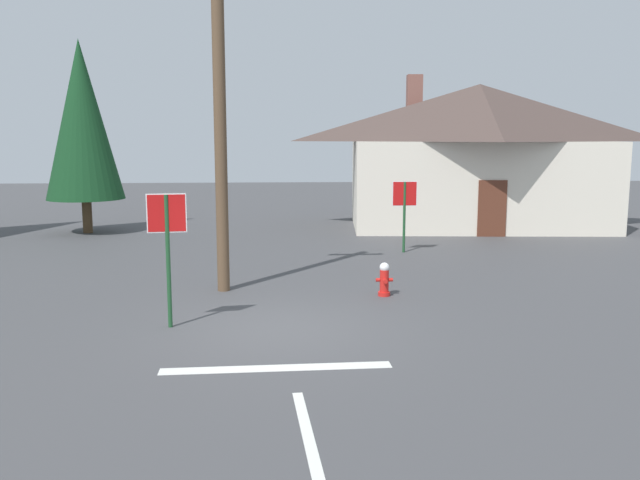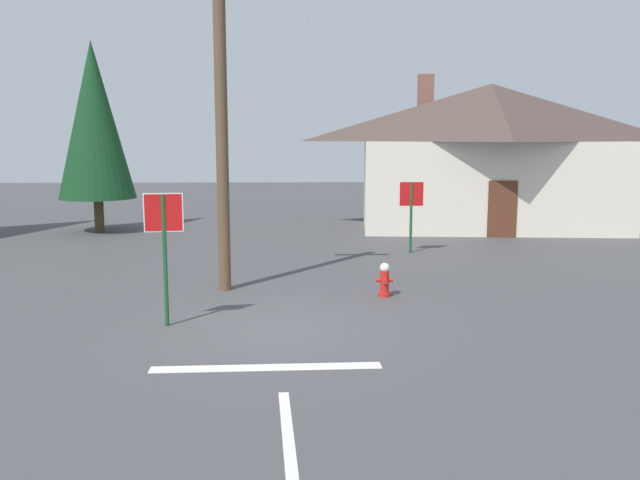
{
  "view_description": "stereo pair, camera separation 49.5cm",
  "coord_description": "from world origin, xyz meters",
  "px_view_note": "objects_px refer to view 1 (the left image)",
  "views": [
    {
      "loc": [
        -0.0,
        -12.06,
        3.51
      ],
      "look_at": [
        0.92,
        2.51,
        1.25
      ],
      "focal_mm": 37.62,
      "sensor_mm": 36.0,
      "label": 1
    },
    {
      "loc": [
        0.49,
        -12.09,
        3.51
      ],
      "look_at": [
        0.92,
        2.51,
        1.25
      ],
      "focal_mm": 37.62,
      "sensor_mm": 36.0,
      "label": 2
    }
  ],
  "objects_px": {
    "stop_sign_far": "(405,202)",
    "utility_pole": "(220,106)",
    "house": "(478,154)",
    "fire_hydrant": "(384,280)",
    "stop_sign_near": "(167,233)",
    "pine_tree_tall_left": "(82,120)"
  },
  "relations": [
    {
      "from": "fire_hydrant",
      "to": "stop_sign_far",
      "type": "height_order",
      "value": "stop_sign_far"
    },
    {
      "from": "fire_hydrant",
      "to": "stop_sign_far",
      "type": "xyz_separation_m",
      "value": [
        1.5,
        5.61,
        1.19
      ]
    },
    {
      "from": "house",
      "to": "pine_tree_tall_left",
      "type": "height_order",
      "value": "pine_tree_tall_left"
    },
    {
      "from": "house",
      "to": "pine_tree_tall_left",
      "type": "distance_m",
      "value": 14.85
    },
    {
      "from": "stop_sign_far",
      "to": "stop_sign_near",
      "type": "bearing_deg",
      "value": -126.92
    },
    {
      "from": "stop_sign_far",
      "to": "utility_pole",
      "type": "bearing_deg",
      "value": -136.51
    },
    {
      "from": "fire_hydrant",
      "to": "stop_sign_far",
      "type": "distance_m",
      "value": 5.92
    },
    {
      "from": "utility_pole",
      "to": "stop_sign_far",
      "type": "height_order",
      "value": "utility_pole"
    },
    {
      "from": "utility_pole",
      "to": "house",
      "type": "distance_m",
      "value": 13.97
    },
    {
      "from": "house",
      "to": "stop_sign_near",
      "type": "bearing_deg",
      "value": -125.89
    },
    {
      "from": "stop_sign_near",
      "to": "utility_pole",
      "type": "height_order",
      "value": "utility_pole"
    },
    {
      "from": "house",
      "to": "pine_tree_tall_left",
      "type": "xyz_separation_m",
      "value": [
        -14.77,
        -0.81,
        1.23
      ]
    },
    {
      "from": "house",
      "to": "utility_pole",
      "type": "bearing_deg",
      "value": -130.53
    },
    {
      "from": "utility_pole",
      "to": "stop_sign_near",
      "type": "bearing_deg",
      "value": -104.36
    },
    {
      "from": "stop_sign_near",
      "to": "house",
      "type": "relative_size",
      "value": 0.23
    },
    {
      "from": "fire_hydrant",
      "to": "house",
      "type": "relative_size",
      "value": 0.07
    },
    {
      "from": "fire_hydrant",
      "to": "stop_sign_near",
      "type": "bearing_deg",
      "value": -153.26
    },
    {
      "from": "fire_hydrant",
      "to": "house",
      "type": "distance_m",
      "value": 12.8
    },
    {
      "from": "stop_sign_far",
      "to": "pine_tree_tall_left",
      "type": "height_order",
      "value": "pine_tree_tall_left"
    },
    {
      "from": "stop_sign_near",
      "to": "pine_tree_tall_left",
      "type": "height_order",
      "value": "pine_tree_tall_left"
    },
    {
      "from": "fire_hydrant",
      "to": "stop_sign_far",
      "type": "bearing_deg",
      "value": 75.05
    },
    {
      "from": "stop_sign_near",
      "to": "fire_hydrant",
      "type": "height_order",
      "value": "stop_sign_near"
    }
  ]
}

